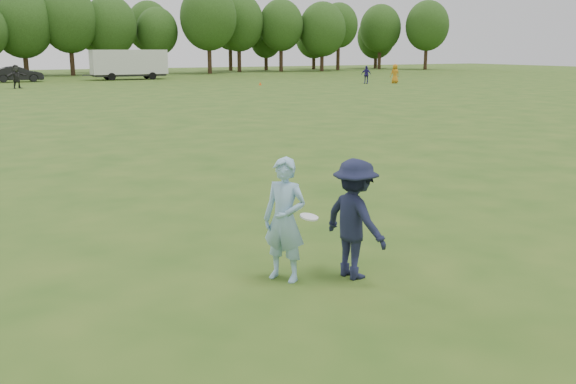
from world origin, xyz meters
The scene contains 11 objects.
ground centered at (0.00, 0.00, 0.00)m, with size 200.00×200.00×0.00m, color #294E16.
thrower centered at (-0.25, 0.40, 0.91)m, with size 0.66×0.44×1.82m, color #88B5D3.
defender centered at (0.71, 0.01, 0.89)m, with size 1.15×0.66×1.78m, color #171B34.
player_far_b centered at (30.53, 42.54, 0.85)m, with size 0.99×0.41×1.69m, color navy.
player_far_c centered at (33.31, 41.65, 0.93)m, with size 0.91×0.59×1.86m, color #C47817.
player_far_d centered at (-0.12, 50.21, 1.00)m, with size 1.86×0.59×2.00m, color #282828.
car_f centered at (0.82, 61.33, 0.79)m, with size 1.67×4.78×1.58m, color black.
field_cone centered at (20.25, 44.85, 0.15)m, with size 0.28×0.28×0.30m, color #E44C0C.
disc_in_play centered at (0.02, 0.16, 0.97)m, with size 0.33×0.33×0.09m.
cargo_trailer centered at (12.08, 61.14, 1.78)m, with size 9.00×2.75×3.20m.
treeline centered at (2.81, 76.90, 6.26)m, with size 130.35×18.39×11.74m.
Camera 1 is at (-4.15, -7.12, 3.32)m, focal length 38.00 mm.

